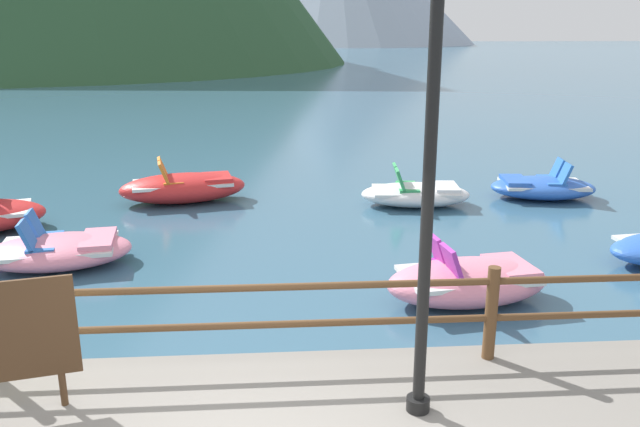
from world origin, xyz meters
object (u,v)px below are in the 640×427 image
(pedal_boat_6, at_px, (468,281))
(sign_board, at_px, (1,335))
(pedal_boat_0, at_px, (542,187))
(pedal_boat_1, at_px, (59,250))
(pedal_boat_7, at_px, (184,187))
(lamp_post, at_px, (432,112))
(pedal_boat_2, at_px, (416,194))

(pedal_boat_6, bearing_deg, sign_board, -149.05)
(pedal_boat_0, bearing_deg, sign_board, -134.54)
(pedal_boat_1, bearing_deg, sign_board, -76.93)
(pedal_boat_1, bearing_deg, pedal_boat_7, 68.62)
(pedal_boat_1, bearing_deg, lamp_post, -46.96)
(sign_board, relative_size, pedal_boat_1, 0.51)
(pedal_boat_0, bearing_deg, pedal_boat_7, 178.48)
(lamp_post, bearing_deg, sign_board, 176.72)
(sign_board, relative_size, pedal_boat_6, 0.51)
(pedal_boat_1, bearing_deg, pedal_boat_6, -16.74)
(lamp_post, height_order, pedal_boat_0, lamp_post)
(sign_board, height_order, pedal_boat_1, sign_board)
(sign_board, xyz_separation_m, pedal_boat_0, (7.90, 8.02, -0.89))
(lamp_post, bearing_deg, pedal_boat_1, 133.04)
(sign_board, relative_size, pedal_boat_2, 0.52)
(lamp_post, xyz_separation_m, sign_board, (-3.42, 0.20, -1.80))
(pedal_boat_6, bearing_deg, pedal_boat_0, 58.80)
(lamp_post, distance_m, pedal_boat_6, 4.25)
(pedal_boat_1, bearing_deg, pedal_boat_0, 20.80)
(pedal_boat_2, relative_size, pedal_boat_6, 0.98)
(sign_board, distance_m, pedal_boat_1, 4.82)
(pedal_boat_0, height_order, pedal_boat_1, pedal_boat_1)
(pedal_boat_1, height_order, pedal_boat_7, pedal_boat_7)
(pedal_boat_7, bearing_deg, lamp_post, -69.90)
(pedal_boat_2, relative_size, pedal_boat_7, 0.84)
(pedal_boat_0, relative_size, pedal_boat_6, 0.98)
(pedal_boat_0, relative_size, pedal_boat_1, 0.99)
(sign_board, distance_m, pedal_boat_0, 11.29)
(lamp_post, relative_size, sign_board, 3.54)
(pedal_boat_2, bearing_deg, pedal_boat_1, -153.97)
(pedal_boat_0, xyz_separation_m, pedal_boat_7, (-7.56, 0.20, 0.08))
(sign_board, xyz_separation_m, pedal_boat_1, (-1.07, 4.62, -0.88))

